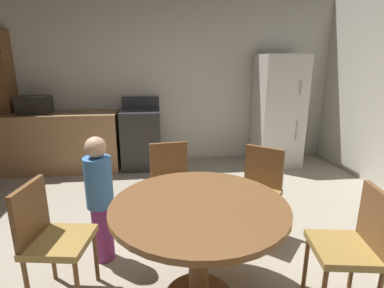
{
  "coord_description": "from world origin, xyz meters",
  "views": [
    {
      "loc": [
        -0.07,
        -2.09,
        1.66
      ],
      "look_at": [
        0.25,
        0.77,
        0.86
      ],
      "focal_mm": 28.06,
      "sensor_mm": 36.0,
      "label": 1
    }
  ],
  "objects_px": {
    "microwave": "(34,105)",
    "dining_table": "(199,225)",
    "chair_northeast": "(258,187)",
    "person_child": "(100,197)",
    "chair_north": "(171,181)",
    "chair_east": "(355,243)",
    "chair_west": "(50,235)",
    "oven_range": "(141,139)",
    "refrigerator": "(278,111)"
  },
  "relations": [
    {
      "from": "oven_range",
      "to": "chair_east",
      "type": "bearing_deg",
      "value": -63.27
    },
    {
      "from": "refrigerator",
      "to": "dining_table",
      "type": "distance_m",
      "value": 3.32
    },
    {
      "from": "oven_range",
      "to": "chair_northeast",
      "type": "bearing_deg",
      "value": -60.5
    },
    {
      "from": "microwave",
      "to": "chair_northeast",
      "type": "height_order",
      "value": "microwave"
    },
    {
      "from": "chair_north",
      "to": "refrigerator",
      "type": "bearing_deg",
      "value": 127.32
    },
    {
      "from": "microwave",
      "to": "chair_north",
      "type": "distance_m",
      "value": 2.75
    },
    {
      "from": "chair_northeast",
      "to": "chair_north",
      "type": "relative_size",
      "value": 1.0
    },
    {
      "from": "chair_west",
      "to": "person_child",
      "type": "relative_size",
      "value": 0.8
    },
    {
      "from": "chair_northeast",
      "to": "chair_north",
      "type": "xyz_separation_m",
      "value": [
        -0.82,
        0.24,
        0.0
      ]
    },
    {
      "from": "refrigerator",
      "to": "chair_west",
      "type": "relative_size",
      "value": 2.02
    },
    {
      "from": "dining_table",
      "to": "chair_northeast",
      "type": "distance_m",
      "value": 1.03
    },
    {
      "from": "chair_north",
      "to": "microwave",
      "type": "bearing_deg",
      "value": -142.29
    },
    {
      "from": "oven_range",
      "to": "dining_table",
      "type": "distance_m",
      "value": 2.96
    },
    {
      "from": "refrigerator",
      "to": "dining_table",
      "type": "xyz_separation_m",
      "value": [
        -1.68,
        -2.86,
        -0.28
      ]
    },
    {
      "from": "chair_north",
      "to": "person_child",
      "type": "relative_size",
      "value": 0.8
    },
    {
      "from": "dining_table",
      "to": "person_child",
      "type": "height_order",
      "value": "person_child"
    },
    {
      "from": "chair_northeast",
      "to": "chair_west",
      "type": "xyz_separation_m",
      "value": [
        -1.69,
        -0.62,
        0.0
      ]
    },
    {
      "from": "chair_north",
      "to": "chair_east",
      "type": "height_order",
      "value": "same"
    },
    {
      "from": "microwave",
      "to": "person_child",
      "type": "relative_size",
      "value": 0.4
    },
    {
      "from": "refrigerator",
      "to": "chair_west",
      "type": "xyz_separation_m",
      "value": [
        -2.69,
        -2.7,
        -0.38
      ]
    },
    {
      "from": "chair_west",
      "to": "dining_table",
      "type": "bearing_deg",
      "value": 0.0
    },
    {
      "from": "microwave",
      "to": "chair_west",
      "type": "xyz_separation_m",
      "value": [
        1.06,
        -2.75,
        -0.53
      ]
    },
    {
      "from": "microwave",
      "to": "chair_northeast",
      "type": "xyz_separation_m",
      "value": [
        2.75,
        -2.13,
        -0.53
      ]
    },
    {
      "from": "chair_northeast",
      "to": "chair_east",
      "type": "xyz_separation_m",
      "value": [
        0.34,
        -0.95,
        0.0
      ]
    },
    {
      "from": "refrigerator",
      "to": "chair_north",
      "type": "bearing_deg",
      "value": -134.72
    },
    {
      "from": "oven_range",
      "to": "chair_west",
      "type": "height_order",
      "value": "oven_range"
    },
    {
      "from": "chair_north",
      "to": "person_child",
      "type": "distance_m",
      "value": 0.76
    },
    {
      "from": "chair_northeast",
      "to": "chair_north",
      "type": "distance_m",
      "value": 0.85
    },
    {
      "from": "oven_range",
      "to": "dining_table",
      "type": "height_order",
      "value": "oven_range"
    },
    {
      "from": "microwave",
      "to": "person_child",
      "type": "distance_m",
      "value": 2.73
    },
    {
      "from": "microwave",
      "to": "dining_table",
      "type": "bearing_deg",
      "value": -54.49
    },
    {
      "from": "dining_table",
      "to": "chair_east",
      "type": "bearing_deg",
      "value": -9.24
    },
    {
      "from": "microwave",
      "to": "dining_table",
      "type": "distance_m",
      "value": 3.6
    },
    {
      "from": "oven_range",
      "to": "microwave",
      "type": "xyz_separation_m",
      "value": [
        -1.54,
        -0.0,
        0.56
      ]
    },
    {
      "from": "chair_east",
      "to": "person_child",
      "type": "height_order",
      "value": "person_child"
    },
    {
      "from": "chair_west",
      "to": "chair_east",
      "type": "height_order",
      "value": "same"
    },
    {
      "from": "refrigerator",
      "to": "person_child",
      "type": "relative_size",
      "value": 1.61
    },
    {
      "from": "chair_northeast",
      "to": "refrigerator",
      "type": "bearing_deg",
      "value": -164.97
    },
    {
      "from": "oven_range",
      "to": "dining_table",
      "type": "xyz_separation_m",
      "value": [
        0.53,
        -2.91,
        0.13
      ]
    },
    {
      "from": "dining_table",
      "to": "chair_east",
      "type": "distance_m",
      "value": 1.03
    },
    {
      "from": "chair_east",
      "to": "person_child",
      "type": "xyz_separation_m",
      "value": [
        -1.76,
        0.73,
        0.08
      ]
    },
    {
      "from": "chair_west",
      "to": "chair_north",
      "type": "distance_m",
      "value": 1.23
    },
    {
      "from": "microwave",
      "to": "chair_east",
      "type": "relative_size",
      "value": 0.51
    },
    {
      "from": "chair_west",
      "to": "chair_northeast",
      "type": "bearing_deg",
      "value": 29.02
    },
    {
      "from": "person_child",
      "to": "microwave",
      "type": "bearing_deg",
      "value": 156.53
    },
    {
      "from": "oven_range",
      "to": "chair_northeast",
      "type": "height_order",
      "value": "oven_range"
    },
    {
      "from": "chair_northeast",
      "to": "dining_table",
      "type": "bearing_deg",
      "value": -0.0
    },
    {
      "from": "refrigerator",
      "to": "chair_northeast",
      "type": "xyz_separation_m",
      "value": [
        -1.0,
        -2.08,
        -0.38
      ]
    },
    {
      "from": "microwave",
      "to": "dining_table",
      "type": "height_order",
      "value": "microwave"
    },
    {
      "from": "chair_east",
      "to": "dining_table",
      "type": "bearing_deg",
      "value": 0.0
    }
  ]
}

